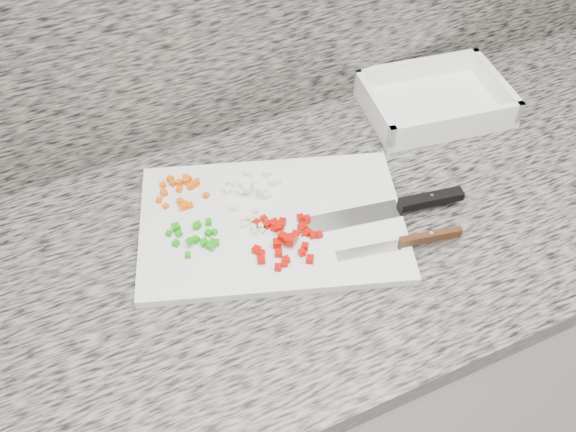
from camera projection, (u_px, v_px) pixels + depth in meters
cabinet at (305, 368)px, 1.41m from camera, size 3.92×0.62×0.86m
countertop at (310, 236)px, 1.08m from camera, size 3.96×0.64×0.04m
cutting_board at (272, 223)px, 1.07m from camera, size 0.51×0.42×0.01m
carrot_pile at (182, 190)px, 1.10m from camera, size 0.09×0.09×0.01m
onion_pile at (256, 185)px, 1.10m from camera, size 0.11×0.08×0.02m
green_pepper_pile at (197, 236)px, 1.03m from camera, size 0.08×0.08×0.02m
red_pepper_pile at (286, 238)px, 1.02m from camera, size 0.12×0.12×0.02m
garlic_pile at (254, 223)px, 1.05m from camera, size 0.05×0.05×0.01m
chef_knife at (404, 206)px, 1.07m from camera, size 0.29×0.08×0.02m
paring_knife at (415, 240)px, 1.02m from camera, size 0.21×0.06×0.02m
tray at (434, 102)px, 1.26m from camera, size 0.30×0.24×0.06m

